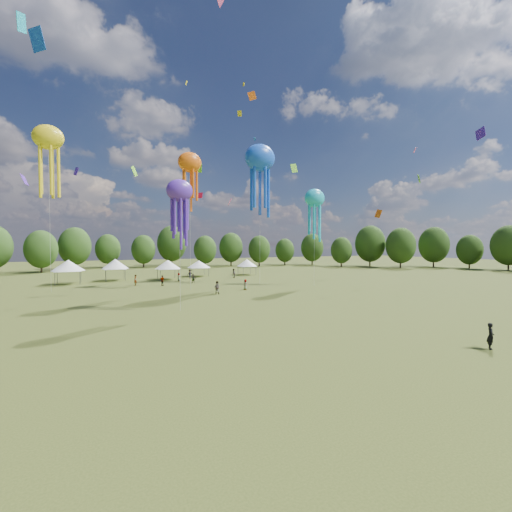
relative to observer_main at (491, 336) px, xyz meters
name	(u,v)px	position (x,y,z in m)	size (l,w,h in m)	color
ground	(400,356)	(-6.68, 1.61, -0.90)	(300.00, 300.00, 0.00)	#384416
observer_main	(491,336)	(0.00, 0.00, 0.00)	(0.66, 0.43, 1.80)	black
spectator_near	(217,288)	(-8.81, 32.33, 0.04)	(0.91, 0.71, 1.88)	gray
spectators_far	(196,277)	(-7.19, 49.73, -0.01)	(21.15, 21.91, 1.93)	gray
festival_tents	(155,264)	(-13.70, 57.77, 2.18)	(41.77, 10.33, 4.38)	#47474C
show_kites	(219,176)	(-5.92, 39.81, 17.52)	(44.42, 24.97, 25.16)	orange
small_kites	(218,105)	(-5.27, 42.19, 30.13)	(70.33, 63.33, 46.89)	orange
treeline	(165,247)	(-10.55, 64.12, 5.64)	(201.57, 95.24, 13.43)	#38281C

